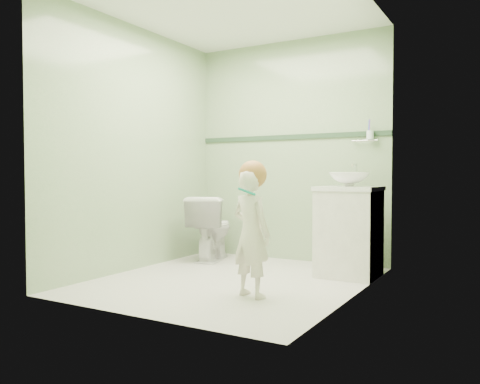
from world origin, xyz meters
The scene contains 12 objects.
ground centered at (0.00, 0.00, 0.00)m, with size 2.50×2.50×0.00m, color silver.
room_shell centered at (0.00, 0.00, 1.20)m, with size 2.50×2.54×2.40m.
trim_stripe centered at (0.00, 1.24, 1.35)m, with size 2.20×0.02×0.05m, color #2A452E.
vanity centered at (0.84, 0.70, 0.40)m, with size 0.52×0.50×0.80m, color silver.
counter centered at (0.84, 0.70, 0.81)m, with size 0.54×0.52×0.04m, color white.
basin centered at (0.84, 0.70, 0.89)m, with size 0.37×0.37×0.13m, color white.
faucet centered at (0.84, 0.89, 0.97)m, with size 0.03×0.13×0.18m.
cup_holder centered at (0.89, 1.18, 1.33)m, with size 0.26×0.07×0.21m.
toilet centered at (-0.74, 0.80, 0.35)m, with size 0.39×0.69×0.70m, color white.
toddler centered at (0.42, -0.41, 0.49)m, with size 0.35×0.23×0.97m, color beige.
hair_cap centered at (0.42, -0.38, 0.94)m, with size 0.22×0.22×0.22m, color #AD6E34.
teal_toothbrush centered at (0.46, -0.55, 0.82)m, with size 0.11×0.14×0.08m.
Camera 1 is at (2.18, -3.66, 0.93)m, focal length 36.36 mm.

